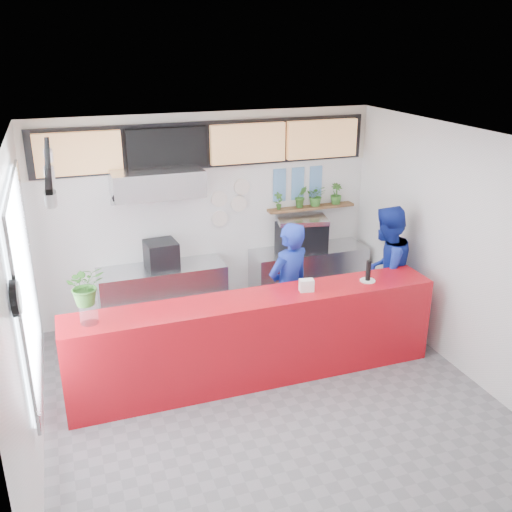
{
  "coord_description": "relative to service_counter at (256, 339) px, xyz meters",
  "views": [
    {
      "loc": [
        -2.02,
        -5.33,
        3.95
      ],
      "look_at": [
        0.1,
        0.7,
        1.5
      ],
      "focal_mm": 40.0,
      "sensor_mm": 36.0,
      "label": 1
    }
  ],
  "objects": [
    {
      "name": "herb_c",
      "position": [
        1.68,
        2.0,
        1.13
      ],
      "size": [
        0.37,
        0.35,
        0.33
      ],
      "primitive_type": "imported",
      "rotation": [
        0.0,
        0.0,
        -0.42
      ],
      "color": "#366E26",
      "rests_on": "herb_shelf"
    },
    {
      "name": "soffit",
      "position": [
        0.0,
        2.06,
        2.0
      ],
      "size": [
        4.8,
        0.04,
        0.65
      ],
      "primitive_type": "cube",
      "color": "black",
      "rests_on": "wall_back"
    },
    {
      "name": "cream_band",
      "position": [
        0.0,
        2.09,
        2.05
      ],
      "size": [
        5.0,
        0.02,
        0.8
      ],
      "primitive_type": "cube",
      "color": "beige",
      "rests_on": "wall_back"
    },
    {
      "name": "window_frame",
      "position": [
        -2.45,
        -0.1,
        1.15
      ],
      "size": [
        0.03,
        2.3,
        2.0
      ],
      "primitive_type": "cube",
      "color": "#B2B5BA",
      "rests_on": "wall_left"
    },
    {
      "name": "herb_b",
      "position": [
        1.42,
        2.0,
        1.14
      ],
      "size": [
        0.2,
        0.16,
        0.34
      ],
      "primitive_type": "imported",
      "rotation": [
        0.0,
        0.0,
        -0.06
      ],
      "color": "#366E26",
      "rests_on": "herb_shelf"
    },
    {
      "name": "prep_bench",
      "position": [
        -0.8,
        1.8,
        -0.1
      ],
      "size": [
        1.8,
        0.6,
        0.9
      ],
      "primitive_type": "cube",
      "color": "#B2B5BA",
      "rests_on": "ground"
    },
    {
      "name": "ceiling",
      "position": [
        0.0,
        -0.4,
        2.45
      ],
      "size": [
        5.0,
        5.0,
        0.0
      ],
      "primitive_type": "plane",
      "rotation": [
        3.14,
        0.0,
        0.0
      ],
      "color": "silver"
    },
    {
      "name": "photo_frame_f",
      "position": [
        1.7,
        2.08,
        1.2
      ],
      "size": [
        0.2,
        0.02,
        0.25
      ],
      "primitive_type": "cube",
      "color": "#598CBF",
      "rests_on": "wall_back"
    },
    {
      "name": "photo_frame_e",
      "position": [
        1.4,
        2.08,
        1.2
      ],
      "size": [
        0.2,
        0.02,
        0.25
      ],
      "primitive_type": "cube",
      "color": "#598CBF",
      "rests_on": "wall_back"
    },
    {
      "name": "floor",
      "position": [
        0.0,
        -0.4,
        -0.55
      ],
      "size": [
        5.0,
        5.0,
        0.0
      ],
      "primitive_type": "plane",
      "color": "slate",
      "rests_on": "ground"
    },
    {
      "name": "herb_shelf",
      "position": [
        1.6,
        2.0,
        0.95
      ],
      "size": [
        1.4,
        0.18,
        0.04
      ],
      "primitive_type": "cube",
      "color": "brown",
      "rests_on": "wall_back"
    },
    {
      "name": "napkin_holder",
      "position": [
        0.63,
        -0.03,
        0.62
      ],
      "size": [
        0.18,
        0.13,
        0.15
      ],
      "primitive_type": "cube",
      "rotation": [
        0.0,
        0.0,
        -0.16
      ],
      "color": "white",
      "rests_on": "service_counter"
    },
    {
      "name": "wall_left",
      "position": [
        -2.5,
        -0.4,
        0.95
      ],
      "size": [
        0.0,
        5.0,
        5.0
      ],
      "primitive_type": "plane",
      "rotation": [
        1.57,
        0.0,
        1.57
      ],
      "color": "white",
      "rests_on": "ground"
    },
    {
      "name": "herb_a",
      "position": [
        1.06,
        2.0,
        1.1
      ],
      "size": [
        0.15,
        0.11,
        0.27
      ],
      "primitive_type": "imported",
      "rotation": [
        0.0,
        0.0,
        0.1
      ],
      "color": "#366E26",
      "rests_on": "herb_shelf"
    },
    {
      "name": "staff_right",
      "position": [
        2.06,
        0.54,
        0.38
      ],
      "size": [
        1.12,
        1.03,
        1.86
      ],
      "primitive_type": "imported",
      "rotation": [
        0.0,
        0.0,
        3.59
      ],
      "color": "#162A97",
      "rests_on": "ground"
    },
    {
      "name": "window_pane",
      "position": [
        -2.47,
        -0.1,
        1.15
      ],
      "size": [
        0.04,
        2.2,
        1.9
      ],
      "primitive_type": "cube",
      "color": "silver",
      "rests_on": "wall_left"
    },
    {
      "name": "menu_board_mid_right",
      "position": [
        0.57,
        1.98,
        2.0
      ],
      "size": [
        1.1,
        0.1,
        0.55
      ],
      "primitive_type": "cube",
      "color": "tan",
      "rests_on": "wall_back"
    },
    {
      "name": "dec_plate_d",
      "position": [
        0.5,
        2.07,
        1.35
      ],
      "size": [
        0.24,
        0.03,
        0.24
      ],
      "primitive_type": "cylinder",
      "rotation": [
        1.57,
        0.0,
        0.0
      ],
      "color": "silver",
      "rests_on": "wall_back"
    },
    {
      "name": "wall_right",
      "position": [
        2.5,
        -0.4,
        0.95
      ],
      "size": [
        0.0,
        5.0,
        5.0
      ],
      "primitive_type": "plane",
      "rotation": [
        1.57,
        0.0,
        -1.57
      ],
      "color": "white",
      "rests_on": "ground"
    },
    {
      "name": "staff_center",
      "position": [
        0.62,
        0.5,
        0.35
      ],
      "size": [
        0.77,
        0.64,
        1.8
      ],
      "primitive_type": "imported",
      "rotation": [
        0.0,
        0.0,
        3.5
      ],
      "color": "#162A97",
      "rests_on": "ground"
    },
    {
      "name": "photo_frame_a",
      "position": [
        1.1,
        2.08,
        1.45
      ],
      "size": [
        0.2,
        0.02,
        0.25
      ],
      "primitive_type": "cube",
      "color": "#598CBF",
      "rests_on": "wall_back"
    },
    {
      "name": "wall_clock_rim",
      "position": [
        -2.46,
        -1.3,
        1.5
      ],
      "size": [
        0.05,
        0.3,
        0.3
      ],
      "primitive_type": "cylinder",
      "rotation": [
        0.0,
        1.57,
        0.0
      ],
      "color": "black",
      "rests_on": "wall_left"
    },
    {
      "name": "white_plate",
      "position": [
        1.48,
        -0.01,
        0.56
      ],
      "size": [
        0.24,
        0.24,
        0.01
      ],
      "primitive_type": "cylinder",
      "rotation": [
        0.0,
        0.0,
        -0.33
      ],
      "color": "white",
      "rests_on": "service_counter"
    },
    {
      "name": "espresso_tray",
      "position": [
        1.36,
        1.8,
        0.83
      ],
      "size": [
        0.84,
        0.67,
        0.07
      ],
      "primitive_type": "cube",
      "rotation": [
        0.0,
        0.0,
        -0.22
      ],
      "color": "silver",
      "rests_on": "espresso_machine"
    },
    {
      "name": "glass_vase",
      "position": [
        -1.9,
        -0.01,
        0.67
      ],
      "size": [
        0.23,
        0.23,
        0.23
      ],
      "primitive_type": "cylinder",
      "rotation": [
        0.0,
        0.0,
        0.26
      ],
      "color": "white",
      "rests_on": "service_counter"
    },
    {
      "name": "dec_plate_a",
      "position": [
        0.15,
        2.07,
        1.2
      ],
      "size": [
        0.24,
        0.03,
        0.24
      ],
      "primitive_type": "cylinder",
      "rotation": [
        1.57,
        0.0,
        0.0
      ],
      "color": "silver",
      "rests_on": "wall_back"
    },
    {
      "name": "wall_clock_face",
      "position": [
        -2.43,
        -1.3,
        1.5
      ],
      "size": [
        0.02,
        0.26,
        0.26
      ],
      "primitive_type": "cylinder",
      "rotation": [
        0.0,
        1.57,
        0.0
      ],
      "color": "white",
      "rests_on": "wall_left"
    },
    {
      "name": "wall_back",
      "position": [
        0.0,
        2.1,
        0.95
      ],
      "size": [
        5.0,
        0.0,
        5.0
      ],
      "primitive_type": "plane",
      "rotation": [
        1.57,
        0.0,
        0.0
      ],
      "color": "white",
      "rests_on": "ground"
    },
    {
      "name": "hood_lip",
      "position": [
        -0.8,
        1.75,
        1.4
      ],
      "size": [
        1.2,
        0.69,
        0.31
      ],
      "primitive_type": "cube",
      "rotation": [
        -0.35,
        0.0,
        0.0
      ],
      "color": "#B2B5BA",
      "rests_on": "ceiling"
    },
    {
      "name": "right_bench",
      "position": [
        1.5,
        1.8,
        -0.1
      ],
      "size": [
        1.8,
        0.6,
        0.9
      ],
      "primitive_type": "cube",
      "color": "#B2B5BA",
      "rests_on": "ground"
    },
    {
      "name": "menu_board_mid_left",
      "position": [
        -0.59,
        1.98,
        2.0
      ],
      "size": [
        1.1,
        0.1,
        0.55
      ],
      "primitive_type": "cube",
      "color": "black",
      "rests_on": "wall_back"
    },
    {
      "name": "dec_plate_c",
      "position": [
        0.15,
        2.07,
        0.9
      ],
      "size": [
        0.24,
        0.03,
        0.24
      ],
      "primitive_type": "cylinder",
      "rotation": [
        1.57,
        0.0,
        0.0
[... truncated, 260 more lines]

